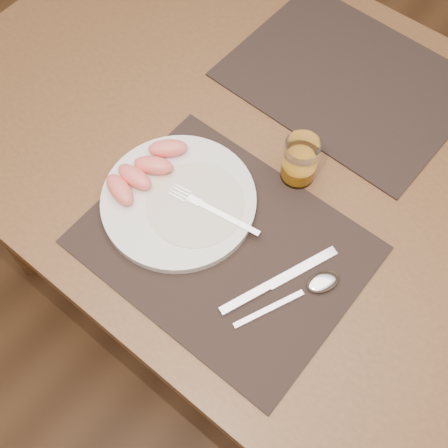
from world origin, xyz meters
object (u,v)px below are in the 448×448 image
fork (206,207)px  knife (269,286)px  placemat_far (348,79)px  spoon (315,285)px  placemat_near (224,245)px  juice_glass (300,162)px  plate (179,201)px  table (284,179)px

fork → knife: size_ratio=0.83×
placemat_far → spoon: (0.20, -0.41, 0.01)m
fork → spoon: bearing=0.9°
fork → spoon: size_ratio=0.95×
placemat_far → placemat_near: bearing=-85.1°
placemat_near → juice_glass: bearing=85.5°
plate → spoon: (0.27, 0.02, -0.00)m
table → knife: (0.13, -0.23, 0.09)m
plate → juice_glass: (0.13, 0.18, 0.03)m
plate → knife: size_ratio=1.28×
fork → placemat_far: bearing=86.6°
placemat_near → fork: 0.07m
placemat_near → knife: knife is taller
fork → juice_glass: 0.18m
knife → plate: bearing=173.3°
table → juice_glass: (0.04, -0.03, 0.13)m
placemat_near → plate: plate is taller
table → placemat_near: size_ratio=3.11×
plate → placemat_far: bearing=80.2°
juice_glass → fork: bearing=-115.8°
placemat_near → plate: bearing=173.5°
fork → table: bearing=78.7°
knife → spoon: (0.06, 0.05, 0.00)m
fork → juice_glass: juice_glass is taller
placemat_far → table: bearing=-86.6°
spoon → juice_glass: size_ratio=1.98×
knife → juice_glass: bearing=113.8°
placemat_near → spoon: 0.17m
placemat_far → knife: size_ratio=2.14×
plate → fork: size_ratio=1.54×
fork → spoon: 0.23m
juice_glass → plate: bearing=-125.5°
table → knife: knife is taller
table → juice_glass: 0.14m
table → placemat_far: placemat_far is taller
placemat_far → plate: plate is taller
plate → spoon: bearing=4.2°
spoon → juice_glass: bearing=133.1°
plate → knife: 0.22m
placemat_near → spoon: size_ratio=2.45×
table → fork: size_ratio=7.99×
knife → spoon: 0.07m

